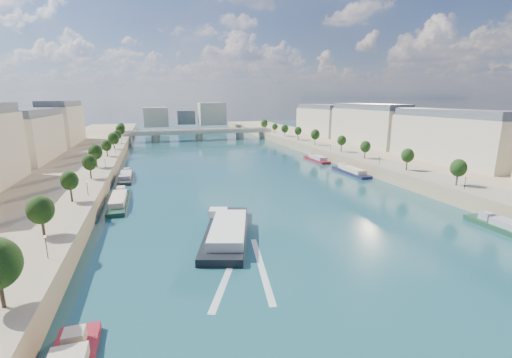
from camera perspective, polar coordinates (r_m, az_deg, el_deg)
ground at (r=138.36m, az=-2.00°, el=0.24°), size 700.00×700.00×0.00m
quay_left at (r=138.61m, az=-32.13°, el=-0.74°), size 44.00×520.00×5.00m
quay_right at (r=170.71m, az=22.07°, el=2.63°), size 44.00×520.00×5.00m
pave_left at (r=134.80m, az=-26.13°, el=0.72°), size 14.00×520.00×0.10m
pave_right at (r=161.34m, az=17.98°, el=3.31°), size 14.00×520.00×0.10m
trees_left at (r=135.49m, az=-25.40°, el=3.20°), size 4.80×268.80×8.26m
trees_right at (r=167.69m, az=15.61°, el=5.70°), size 4.80×268.80×8.26m
lamps_left at (r=123.89m, az=-24.91°, el=1.14°), size 0.36×200.36×4.28m
lamps_right at (r=162.54m, az=15.74°, el=4.50°), size 0.36×200.36×4.28m
buildings_left at (r=151.73m, az=-36.38°, el=5.13°), size 16.00×226.00×23.20m
buildings_right at (r=186.39m, az=23.29°, el=7.68°), size 16.00×226.00×23.20m
skyline at (r=352.24m, az=-10.89°, el=10.36°), size 79.00×42.00×22.00m
bridge at (r=266.89m, az=-9.45°, el=7.49°), size 112.00×12.00×8.15m
tour_barge at (r=80.35m, az=-4.93°, el=-8.64°), size 17.81×32.96×4.30m
wake at (r=66.30m, az=-1.82°, el=-14.78°), size 14.98×25.83×0.04m
moored_barges_left at (r=82.57m, az=-23.60°, el=-9.46°), size 5.00×157.11×3.60m
moored_barges_right at (r=121.09m, az=25.28°, el=-2.54°), size 5.00×162.41×3.60m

